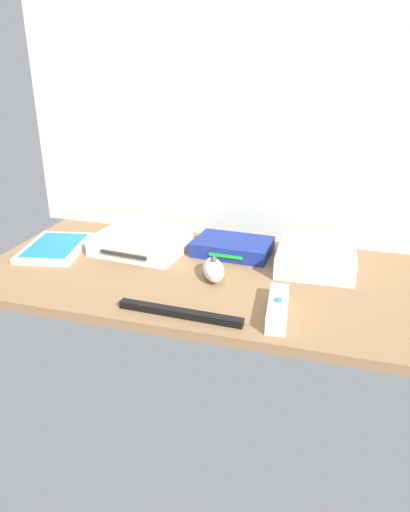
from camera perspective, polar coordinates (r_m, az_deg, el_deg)
name	(u,v)px	position (r cm, az deg, el deg)	size (l,w,h in cm)	color
ground_plane	(205,277)	(106.25, 0.00, -2.48)	(100.00, 48.00, 2.00)	#936D47
back_wall	(234,111)	(120.40, 3.48, 16.89)	(110.00, 1.20, 64.00)	silver
game_console	(141,243)	(117.56, -7.65, 1.58)	(22.49, 18.06, 4.40)	white
mini_computer	(316,258)	(109.70, 13.09, -0.19)	(17.63, 17.63, 5.30)	silver
game_case	(55,248)	(123.09, -17.45, 0.97)	(16.91, 21.21, 1.56)	white
network_router	(233,247)	(115.59, 3.36, 1.11)	(18.57, 13.02, 3.40)	navy
remote_wand	(278,308)	(89.48, 8.67, -6.15)	(4.98, 15.07, 3.40)	white
remote_nunchuk	(214,270)	(102.41, 1.02, -1.63)	(7.93, 10.92, 5.10)	white
sensor_bar	(180,313)	(88.62, -3.01, -6.80)	(24.00, 1.80, 1.40)	black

